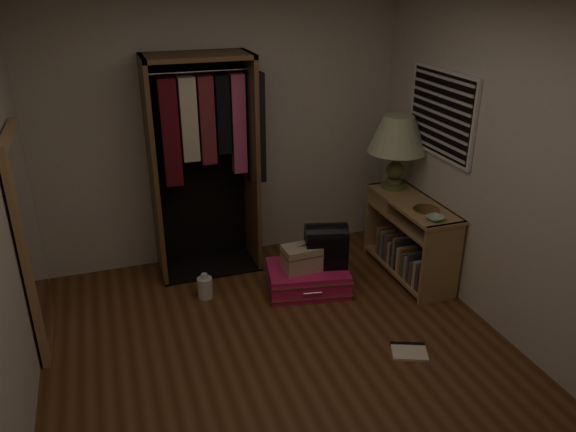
# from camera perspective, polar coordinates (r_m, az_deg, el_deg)

# --- Properties ---
(ground) EXTENTS (4.00, 4.00, 0.00)m
(ground) POSITION_cam_1_polar(r_m,az_deg,el_deg) (4.28, 0.32, -15.35)
(ground) COLOR #543018
(ground) RESTS_ON ground
(room_walls) EXTENTS (3.52, 4.02, 2.60)m
(room_walls) POSITION_cam_1_polar(r_m,az_deg,el_deg) (3.60, 1.28, 4.24)
(room_walls) COLOR beige
(room_walls) RESTS_ON ground
(console_bookshelf) EXTENTS (0.42, 1.12, 0.75)m
(console_bookshelf) POSITION_cam_1_polar(r_m,az_deg,el_deg) (5.44, 12.17, -1.85)
(console_bookshelf) COLOR #9E7A4C
(console_bookshelf) RESTS_ON ground
(open_wardrobe) EXTENTS (1.05, 0.50, 2.05)m
(open_wardrobe) POSITION_cam_1_polar(r_m,az_deg,el_deg) (5.20, -8.31, 6.99)
(open_wardrobe) COLOR brown
(open_wardrobe) RESTS_ON ground
(floor_mirror) EXTENTS (0.06, 0.80, 1.70)m
(floor_mirror) POSITION_cam_1_polar(r_m,az_deg,el_deg) (4.57, -24.73, -2.45)
(floor_mirror) COLOR tan
(floor_mirror) RESTS_ON ground
(pink_suitcase) EXTENTS (0.82, 0.65, 0.22)m
(pink_suitcase) POSITION_cam_1_polar(r_m,az_deg,el_deg) (5.17, 1.98, -6.33)
(pink_suitcase) COLOR #D81A5C
(pink_suitcase) RESTS_ON ground
(train_case) EXTENTS (0.35, 0.25, 0.24)m
(train_case) POSITION_cam_1_polar(r_m,az_deg,el_deg) (5.03, 1.39, -4.25)
(train_case) COLOR #B6A88B
(train_case) RESTS_ON pink_suitcase
(black_bag) EXTENTS (0.42, 0.33, 0.41)m
(black_bag) POSITION_cam_1_polar(r_m,az_deg,el_deg) (5.07, 3.88, -2.86)
(black_bag) COLOR black
(black_bag) RESTS_ON pink_suitcase
(table_lamp) EXTENTS (0.68, 0.68, 0.71)m
(table_lamp) POSITION_cam_1_polar(r_m,az_deg,el_deg) (5.43, 11.09, 8.01)
(table_lamp) COLOR #4D592B
(table_lamp) RESTS_ON console_bookshelf
(brass_tray) EXTENTS (0.31, 0.31, 0.01)m
(brass_tray) POSITION_cam_1_polar(r_m,az_deg,el_deg) (5.11, 13.88, 0.67)
(brass_tray) COLOR #A17C3D
(brass_tray) RESTS_ON console_bookshelf
(ceramic_bowl) EXTENTS (0.18, 0.18, 0.04)m
(ceramic_bowl) POSITION_cam_1_polar(r_m,az_deg,el_deg) (4.92, 14.72, -0.22)
(ceramic_bowl) COLOR #9DBDA1
(ceramic_bowl) RESTS_ON console_bookshelf
(white_jug) EXTENTS (0.17, 0.17, 0.24)m
(white_jug) POSITION_cam_1_polar(r_m,az_deg,el_deg) (5.10, -8.43, -7.17)
(white_jug) COLOR silver
(white_jug) RESTS_ON ground
(floor_book) EXTENTS (0.33, 0.30, 0.02)m
(floor_book) POSITION_cam_1_polar(r_m,az_deg,el_deg) (4.54, 12.19, -13.22)
(floor_book) COLOR #EFE3C9
(floor_book) RESTS_ON ground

